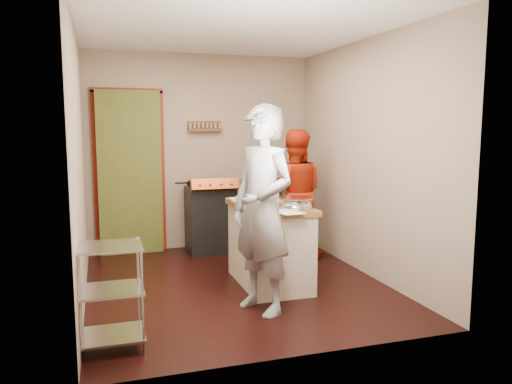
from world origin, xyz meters
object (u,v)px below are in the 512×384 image
stove (210,218)px  person_stripe (263,210)px  wire_shelving (110,291)px  island (270,241)px  person_red (294,194)px

stove → person_stripe: size_ratio=0.54×
wire_shelving → stove: bearing=63.1°
wire_shelving → person_stripe: 1.45m
island → person_red: (0.65, 0.97, 0.35)m
stove → island: bearing=-78.9°
person_stripe → person_red: 1.94m
stove → wire_shelving: bearing=-116.9°
stove → person_red: size_ratio=0.62×
stove → person_stripe: person_stripe is taller
stove → person_red: person_red is taller
wire_shelving → island: 1.96m
person_stripe → person_red: bearing=124.7°
island → stove: bearing=101.1°
stove → island: island is taller
stove → island: 1.56m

